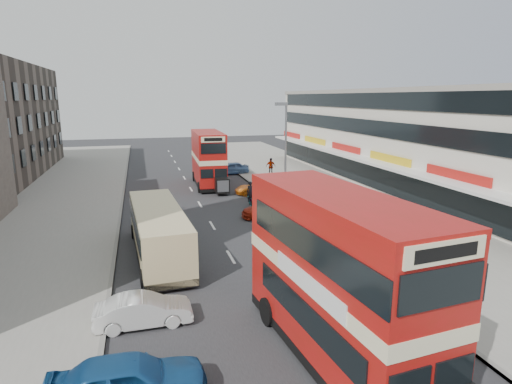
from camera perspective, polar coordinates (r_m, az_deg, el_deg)
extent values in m
plane|color=#28282B|center=(16.37, 2.76, -18.66)|extent=(160.00, 160.00, 0.00)
cube|color=#28282B|center=(34.62, -7.58, -1.66)|extent=(12.00, 90.00, 0.01)
cube|color=gray|center=(38.05, 10.61, -0.36)|extent=(12.00, 90.00, 0.15)
cube|color=gray|center=(35.14, -27.36, -2.67)|extent=(12.00, 90.00, 0.15)
cube|color=gray|center=(34.36, -17.71, -2.15)|extent=(0.20, 90.00, 0.16)
cube|color=gray|center=(35.90, 2.10, -0.93)|extent=(0.20, 90.00, 0.16)
cube|color=beige|center=(43.09, 19.36, 6.62)|extent=(8.00, 46.00, 9.00)
cube|color=black|center=(41.31, 14.43, 2.64)|extent=(0.10, 44.00, 2.40)
cube|color=gray|center=(42.91, 19.81, 12.73)|extent=(8.20, 46.20, 0.40)
cube|color=white|center=(40.69, 13.49, 4.54)|extent=(1.80, 44.00, 0.20)
cylinder|color=slate|center=(33.46, 4.01, 4.90)|extent=(0.16, 0.16, 8.00)
cube|color=slate|center=(33.03, 3.45, 11.77)|extent=(1.00, 0.20, 0.25)
cube|color=black|center=(15.30, 10.43, -19.69)|extent=(3.49, 8.72, 0.37)
cube|color=#9A150E|center=(14.66, 10.64, -15.47)|extent=(3.47, 8.72, 2.34)
cube|color=beige|center=(14.09, 10.86, -10.69)|extent=(3.51, 8.77, 0.48)
cube|color=#9A150E|center=(13.64, 11.08, -5.76)|extent=(3.47, 8.72, 2.23)
cube|color=#9A150E|center=(13.31, 11.30, -0.85)|extent=(3.49, 8.74, 0.27)
cube|color=black|center=(41.90, -6.38, 1.36)|extent=(2.83, 8.10, 0.35)
cube|color=#9A150E|center=(41.68, -6.42, 2.98)|extent=(2.81, 8.10, 2.20)
cube|color=beige|center=(41.49, -6.46, 4.69)|extent=(2.85, 8.14, 0.45)
cube|color=#9A150E|center=(41.34, -6.50, 6.34)|extent=(2.81, 8.10, 2.10)
cube|color=#9A150E|center=(41.23, -6.54, 7.90)|extent=(2.83, 8.12, 0.25)
cube|color=black|center=(37.39, -4.59, 0.89)|extent=(1.25, 1.25, 1.30)
cube|color=black|center=(23.79, -12.87, -7.63)|extent=(3.02, 9.70, 0.38)
cube|color=beige|center=(23.44, -13.00, -5.11)|extent=(3.00, 9.70, 2.49)
imported|color=#1A5291|center=(13.42, -16.92, -23.24)|extent=(4.44, 1.83, 1.51)
imported|color=white|center=(17.20, -14.92, -15.18)|extent=(3.64, 1.28, 1.20)
imported|color=#A72410|center=(30.59, 1.99, -2.29)|extent=(4.30, 1.86, 1.23)
imported|color=#CC6514|center=(37.75, 0.11, 0.49)|extent=(4.13, 2.31, 1.09)
imported|color=#5B82B6|center=(47.68, -3.45, 3.22)|extent=(4.19, 1.91, 1.39)
imported|color=gray|center=(30.33, 10.54, -1.82)|extent=(0.77, 0.66, 1.77)
imported|color=gray|center=(46.42, 1.99, 3.46)|extent=(1.11, 0.50, 1.87)
imported|color=gray|center=(33.61, -0.74, -1.16)|extent=(0.87, 1.87, 0.95)
imported|color=black|center=(33.45, -0.74, 0.02)|extent=(0.66, 0.48, 1.66)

